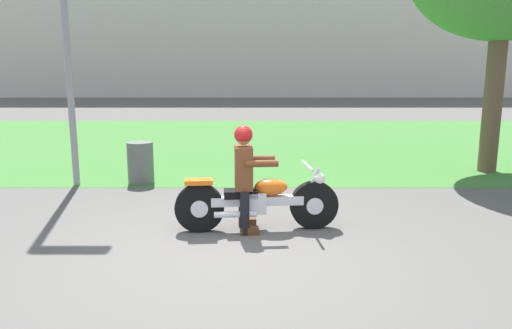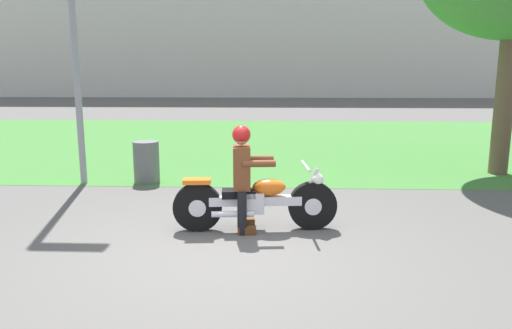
% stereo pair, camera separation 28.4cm
% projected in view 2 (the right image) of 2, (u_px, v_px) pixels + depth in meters
% --- Properties ---
extents(ground, '(120.00, 120.00, 0.00)m').
position_uv_depth(ground, '(219.00, 254.00, 5.56)').
color(ground, '#565451').
extents(grass_verge, '(60.00, 12.00, 0.01)m').
position_uv_depth(grass_verge, '(255.00, 141.00, 14.60)').
color(grass_verge, '#3D7533').
rests_on(grass_verge, ground).
extents(motorcycle_lead, '(2.17, 0.66, 0.88)m').
position_uv_depth(motorcycle_lead, '(256.00, 201.00, 6.33)').
color(motorcycle_lead, black).
rests_on(motorcycle_lead, ground).
extents(rider_lead, '(0.57, 0.49, 1.40)m').
position_uv_depth(rider_lead, '(243.00, 170.00, 6.25)').
color(rider_lead, black).
rests_on(rider_lead, ground).
extents(trash_can, '(0.48, 0.48, 0.79)m').
position_uv_depth(trash_can, '(146.00, 162.00, 9.08)').
color(trash_can, '#595E5B').
rests_on(trash_can, ground).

